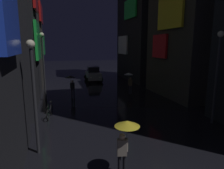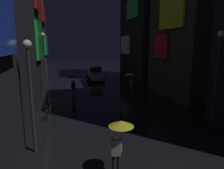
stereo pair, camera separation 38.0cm
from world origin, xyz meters
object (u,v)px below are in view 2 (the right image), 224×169
Objects in this scene: pedestrian_foreground_left_yellow at (119,133)px; bicycle_parked_at_storefront at (49,111)px; streetlamp_left_far at (45,59)px; pedestrian_foreground_right_black at (72,80)px; streetlamp_left_near at (30,83)px; streetlamp_right_near at (217,68)px; pedestrian_midstreet_centre_clear at (130,77)px; car_distant at (95,74)px.

pedestrian_foreground_left_yellow reaches higher than bicycle_parked_at_storefront.
bicycle_parked_at_storefront is 0.31× the size of streetlamp_left_far.
pedestrian_foreground_right_black is 9.30m from streetlamp_left_near.
streetlamp_left_far reaches higher than streetlamp_right_near.
pedestrian_foreground_left_yellow is at bearing -38.91° from streetlamp_left_near.
streetlamp_left_near is at bearing -130.32° from pedestrian_midstreet_centre_clear.
streetlamp_right_near reaches higher than streetlamp_left_near.
pedestrian_foreground_left_yellow is 7.79m from streetlamp_right_near.
pedestrian_midstreet_centre_clear is 8.89m from streetlamp_right_near.
streetlamp_left_near is 0.89× the size of streetlamp_right_near.
streetlamp_right_near is at bearing 25.51° from pedestrian_foreground_left_yellow.
streetlamp_left_near is at bearing -103.86° from pedestrian_foreground_right_black.
bicycle_parked_at_storefront is at bearing 111.36° from pedestrian_foreground_left_yellow.
pedestrian_foreground_right_black is 1.00× the size of pedestrian_midstreet_centre_clear.
streetlamp_left_near is (-0.40, -4.50, 2.74)m from bicycle_parked_at_storefront.
bicycle_parked_at_storefront is 0.43× the size of car_distant.
streetlamp_left_far is (-0.40, 4.44, 3.18)m from bicycle_parked_at_storefront.
streetlamp_left_far reaches higher than bicycle_parked_at_storefront.
pedestrian_foreground_right_black and pedestrian_midstreet_centre_clear have the same top height.
streetlamp_right_near reaches higher than bicycle_parked_at_storefront.
streetlamp_right_near is (10.00, 0.71, 0.32)m from streetlamp_left_near.
streetlamp_left_near is at bearing -95.11° from bicycle_parked_at_storefront.
streetlamp_left_near is 10.03m from streetlamp_right_near.
streetlamp_right_near reaches higher than pedestrian_foreground_left_yellow.
pedestrian_foreground_right_black is 1.00× the size of pedestrian_foreground_left_yellow.
pedestrian_foreground_right_black is 0.37× the size of streetlamp_left_far.
streetlamp_right_near is at bearing -21.53° from bicycle_parked_at_storefront.
pedestrian_foreground_left_yellow reaches higher than car_distant.
pedestrian_midstreet_centre_clear is at bearing 104.95° from streetlamp_right_near.
streetlamp_left_far reaches higher than pedestrian_foreground_right_black.
streetlamp_left_far is (-2.20, 0.02, 1.90)m from pedestrian_foreground_right_black.
streetlamp_right_near is at bearing -76.00° from car_distant.
bicycle_parked_at_storefront is 5.47m from streetlamp_left_far.
pedestrian_midstreet_centre_clear is 0.50× the size of car_distant.
pedestrian_midstreet_centre_clear is at bearing 49.68° from streetlamp_left_near.
car_distant is 0.86× the size of streetlamp_left_near.
pedestrian_foreground_left_yellow is at bearing -154.49° from streetlamp_right_near.
pedestrian_foreground_left_yellow is at bearing -111.46° from pedestrian_midstreet_centre_clear.
pedestrian_midstreet_centre_clear is at bearing 32.23° from bicycle_parked_at_storefront.
pedestrian_midstreet_centre_clear reaches higher than bicycle_parked_at_storefront.
pedestrian_midstreet_centre_clear is 8.68m from car_distant.
streetlamp_left_far is at bearing 140.57° from streetlamp_right_near.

